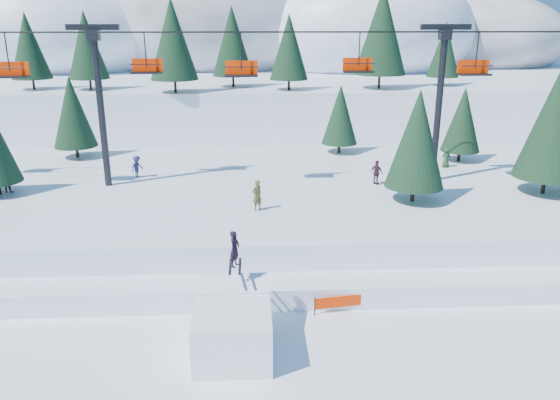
{
  "coord_description": "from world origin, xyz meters",
  "views": [
    {
      "loc": [
        0.63,
        -17.54,
        12.95
      ],
      "look_at": [
        1.87,
        6.0,
        5.2
      ],
      "focal_mm": 35.0,
      "sensor_mm": 36.0,
      "label": 1
    }
  ],
  "objects_px": {
    "chairlift": "(250,81)",
    "banner_near": "(344,301)",
    "jump_kicker": "(233,326)",
    "banner_far": "(486,289)"
  },
  "relations": [
    {
      "from": "chairlift",
      "to": "banner_near",
      "type": "bearing_deg",
      "value": -72.35
    },
    {
      "from": "jump_kicker",
      "to": "chairlift",
      "type": "height_order",
      "value": "chairlift"
    },
    {
      "from": "banner_near",
      "to": "jump_kicker",
      "type": "bearing_deg",
      "value": -150.35
    },
    {
      "from": "chairlift",
      "to": "banner_far",
      "type": "relative_size",
      "value": 17.65
    },
    {
      "from": "jump_kicker",
      "to": "banner_far",
      "type": "height_order",
      "value": "jump_kicker"
    },
    {
      "from": "jump_kicker",
      "to": "chairlift",
      "type": "distance_m",
      "value": 18.02
    },
    {
      "from": "chairlift",
      "to": "banner_near",
      "type": "height_order",
      "value": "chairlift"
    },
    {
      "from": "chairlift",
      "to": "jump_kicker",
      "type": "bearing_deg",
      "value": -93.06
    },
    {
      "from": "chairlift",
      "to": "banner_far",
      "type": "xyz_separation_m",
      "value": [
        11.3,
        -12.33,
        -8.78
      ]
    },
    {
      "from": "chairlift",
      "to": "banner_near",
      "type": "relative_size",
      "value": 16.41
    }
  ]
}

